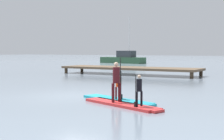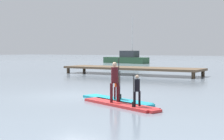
# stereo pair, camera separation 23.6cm
# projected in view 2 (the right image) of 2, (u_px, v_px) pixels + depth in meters

# --- Properties ---
(ground_plane) EXTENTS (240.00, 240.00, 0.00)m
(ground_plane) POSITION_uv_depth(u_px,v_px,m) (74.00, 95.00, 15.50)
(ground_plane) COLOR gray
(paddleboard_near) EXTENTS (3.72, 1.84, 0.10)m
(paddleboard_near) POSITION_uv_depth(u_px,v_px,m) (117.00, 100.00, 13.63)
(paddleboard_near) COLOR #1E9EB2
(paddleboard_near) RESTS_ON ground
(paddler_child_solo) EXTENTS (0.23, 0.36, 1.13)m
(paddler_child_solo) POSITION_uv_depth(u_px,v_px,m) (117.00, 85.00, 13.59)
(paddler_child_solo) COLOR #4C1419
(paddler_child_solo) RESTS_ON paddleboard_near
(paddleboard_far) EXTENTS (3.72, 1.90, 0.10)m
(paddleboard_far) POSITION_uv_depth(u_px,v_px,m) (120.00, 104.00, 12.55)
(paddleboard_far) COLOR red
(paddleboard_far) RESTS_ON ground
(paddler_adult) EXTENTS (0.35, 0.47, 1.69)m
(paddler_adult) POSITION_uv_depth(u_px,v_px,m) (115.00, 79.00, 12.77)
(paddler_adult) COLOR #4C1419
(paddler_adult) RESTS_ON paddleboard_far
(paddler_child_front) EXTENTS (0.25, 0.38, 1.12)m
(paddler_child_front) POSITION_uv_depth(u_px,v_px,m) (137.00, 89.00, 11.80)
(paddler_child_front) COLOR black
(paddler_child_front) RESTS_ON paddleboard_far
(fishing_boat_green_midground) EXTENTS (8.21, 3.19, 7.50)m
(fishing_boat_green_midground) POSITION_uv_depth(u_px,v_px,m) (127.00, 59.00, 54.82)
(fishing_boat_green_midground) COLOR #2D5638
(fishing_boat_green_midground) RESTS_ON ground
(floating_dock) EXTENTS (12.25, 3.08, 0.65)m
(floating_dock) POSITION_uv_depth(u_px,v_px,m) (131.00, 68.00, 28.75)
(floating_dock) COLOR brown
(floating_dock) RESTS_ON ground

